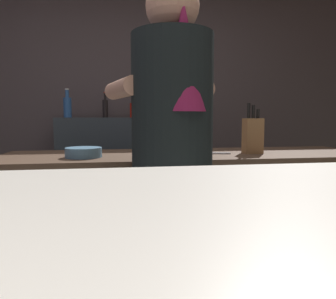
# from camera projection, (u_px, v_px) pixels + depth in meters

# --- Properties ---
(wall_back) EXTENTS (5.20, 0.10, 2.70)m
(wall_back) POSITION_uv_depth(u_px,v_px,m) (123.00, 96.00, 3.32)
(wall_back) COLOR #51484A
(wall_back) RESTS_ON ground
(prep_counter) EXTENTS (2.10, 0.60, 0.92)m
(prep_counter) POSITION_uv_depth(u_px,v_px,m) (189.00, 231.00, 1.85)
(prep_counter) COLOR #4B3729
(prep_counter) RESTS_ON ground
(back_shelf) EXTENTS (0.88, 0.36, 1.12)m
(back_shelf) POSITION_uv_depth(u_px,v_px,m) (105.00, 175.00, 3.10)
(back_shelf) COLOR #313B42
(back_shelf) RESTS_ON ground
(bartender) EXTENTS (0.49, 0.55, 1.68)m
(bartender) POSITION_uv_depth(u_px,v_px,m) (173.00, 154.00, 1.33)
(bartender) COLOR #27363A
(bartender) RESTS_ON ground
(knife_block) EXTENTS (0.10, 0.08, 0.29)m
(knife_block) POSITION_uv_depth(u_px,v_px,m) (253.00, 135.00, 1.79)
(knife_block) COLOR olive
(knife_block) RESTS_ON prep_counter
(mixing_bowl) EXTENTS (0.19, 0.19, 0.05)m
(mixing_bowl) POSITION_uv_depth(u_px,v_px,m) (84.00, 152.00, 1.62)
(mixing_bowl) COLOR #49708C
(mixing_bowl) RESTS_ON prep_counter
(chefs_knife) EXTENTS (0.24, 0.07, 0.01)m
(chefs_knife) POSITION_uv_depth(u_px,v_px,m) (209.00, 153.00, 1.78)
(chefs_knife) COLOR silver
(chefs_knife) RESTS_ON prep_counter
(bottle_olive_oil) EXTENTS (0.05, 0.05, 0.25)m
(bottle_olive_oil) POSITION_uv_depth(u_px,v_px,m) (105.00, 108.00, 3.08)
(bottle_olive_oil) COLOR black
(bottle_olive_oil) RESTS_ON back_shelf
(bottle_soy) EXTENTS (0.07, 0.07, 0.27)m
(bottle_soy) POSITION_uv_depth(u_px,v_px,m) (67.00, 106.00, 2.91)
(bottle_soy) COLOR #2E5EA0
(bottle_soy) RESTS_ON back_shelf
(bottle_hot_sauce) EXTENTS (0.07, 0.07, 0.21)m
(bottle_hot_sauce) POSITION_uv_depth(u_px,v_px,m) (133.00, 109.00, 3.12)
(bottle_hot_sauce) COLOR red
(bottle_hot_sauce) RESTS_ON back_shelf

